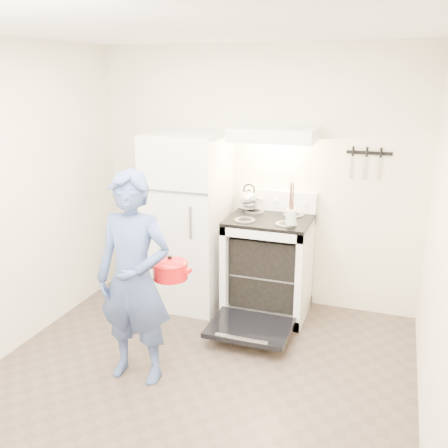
{
  "coord_description": "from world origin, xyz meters",
  "views": [
    {
      "loc": [
        1.3,
        -2.83,
        2.24
      ],
      "look_at": [
        -0.05,
        1.0,
        1.0
      ],
      "focal_mm": 40.0,
      "sensor_mm": 36.0,
      "label": 1
    }
  ],
  "objects": [
    {
      "name": "oven_rack",
      "position": [
        0.23,
        1.48,
        0.44
      ],
      "size": [
        0.6,
        0.52,
        0.01
      ],
      "primitive_type": "cube",
      "color": "slate",
      "rests_on": "stove_body"
    },
    {
      "name": "utensil_jar",
      "position": [
        0.47,
        1.25,
        1.05
      ],
      "size": [
        0.1,
        0.1,
        0.13
      ],
      "primitive_type": "cylinder",
      "rotation": [
        0.0,
        0.0,
        0.07
      ],
      "color": "silver",
      "rests_on": "cooktop"
    },
    {
      "name": "back_wall",
      "position": [
        0.0,
        1.8,
        1.25
      ],
      "size": [
        3.2,
        0.02,
        2.5
      ],
      "primitive_type": "cube",
      "color": "#F5ECCD",
      "rests_on": "ground"
    },
    {
      "name": "person",
      "position": [
        -0.43,
        0.11,
        0.8
      ],
      "size": [
        0.6,
        0.4,
        1.6
      ],
      "primitive_type": "imported",
      "rotation": [
        0.0,
        0.0,
        0.04
      ],
      "color": "navy",
      "rests_on": "floor"
    },
    {
      "name": "floor",
      "position": [
        0.0,
        0.0,
        0.0
      ],
      "size": [
        3.6,
        3.6,
        0.0
      ],
      "primitive_type": "plane",
      "color": "#4E3F35",
      "rests_on": "ground"
    },
    {
      "name": "cooktop",
      "position": [
        0.23,
        1.48,
        0.94
      ],
      "size": [
        0.76,
        0.65,
        0.03
      ],
      "primitive_type": "cube",
      "color": "black",
      "rests_on": "stove_body"
    },
    {
      "name": "oven_door",
      "position": [
        0.23,
        0.88,
        0.12
      ],
      "size": [
        0.7,
        0.54,
        0.04
      ],
      "primitive_type": "cube",
      "color": "black",
      "rests_on": "floor"
    },
    {
      "name": "dutch_oven",
      "position": [
        -0.24,
        0.32,
        0.81
      ],
      "size": [
        0.33,
        0.26,
        0.22
      ],
      "primitive_type": null,
      "color": "red",
      "rests_on": "person"
    },
    {
      "name": "backsplash",
      "position": [
        0.23,
        1.76,
        1.05
      ],
      "size": [
        0.76,
        0.07,
        0.2
      ],
      "primitive_type": "cube",
      "color": "white",
      "rests_on": "cooktop"
    },
    {
      "name": "refrigerator",
      "position": [
        -0.58,
        1.45,
        0.85
      ],
      "size": [
        0.7,
        0.7,
        1.7
      ],
      "primitive_type": "cube",
      "color": "white",
      "rests_on": "floor"
    },
    {
      "name": "tea_kettle",
      "position": [
        -0.02,
        1.65,
        1.08
      ],
      "size": [
        0.22,
        0.18,
        0.27
      ],
      "primitive_type": null,
      "color": "silver",
      "rests_on": "cooktop"
    },
    {
      "name": "knife_strip",
      "position": [
        1.05,
        1.79,
        1.55
      ],
      "size": [
        0.4,
        0.02,
        0.03
      ],
      "primitive_type": "cube",
      "color": "black",
      "rests_on": "back_wall"
    },
    {
      "name": "stove_body",
      "position": [
        0.23,
        1.48,
        0.46
      ],
      "size": [
        0.76,
        0.65,
        0.92
      ],
      "primitive_type": "cube",
      "color": "white",
      "rests_on": "floor"
    },
    {
      "name": "pizza_stone",
      "position": [
        0.15,
        1.45,
        0.45
      ],
      "size": [
        0.34,
        0.34,
        0.02
      ],
      "primitive_type": "cylinder",
      "color": "brown",
      "rests_on": "oven_rack"
    },
    {
      "name": "range_hood",
      "position": [
        0.23,
        1.55,
        1.71
      ],
      "size": [
        0.76,
        0.5,
        0.12
      ],
      "primitive_type": "cube",
      "color": "white",
      "rests_on": "back_wall"
    }
  ]
}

